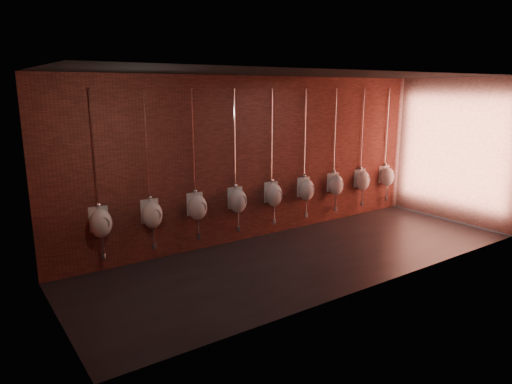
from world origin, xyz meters
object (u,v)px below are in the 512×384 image
urinal_4 (274,194)px  urinal_6 (336,184)px  urinal_8 (387,176)px  urinal_2 (197,206)px  urinal_3 (238,200)px  urinal_0 (101,222)px  urinal_1 (152,214)px  urinal_5 (306,189)px  urinal_7 (362,180)px

urinal_4 → urinal_6: 1.74m
urinal_8 → urinal_6: bearing=180.0°
urinal_2 → urinal_3: (0.87, 0.00, 0.00)m
urinal_3 → urinal_0: bearing=180.0°
urinal_3 → urinal_1: bearing=180.0°
urinal_6 → urinal_8: same height
urinal_2 → urinal_6: (3.48, 0.00, 0.00)m
urinal_1 → urinal_5: 3.48m
urinal_3 → urinal_6: 2.61m
urinal_2 → urinal_6: same height
urinal_8 → urinal_7: bearing=180.0°
urinal_0 → urinal_3: size_ratio=1.00×
urinal_1 → urinal_4: 2.61m
urinal_6 → urinal_0: bearing=180.0°
urinal_5 → urinal_6: same height
urinal_1 → urinal_2: (0.87, 0.00, 0.00)m
urinal_2 → urinal_4: size_ratio=1.00×
urinal_3 → urinal_4: same height
urinal_6 → urinal_4: bearing=180.0°
urinal_7 → urinal_6: bearing=180.0°
urinal_4 → urinal_7: (2.61, 0.00, 0.00)m
urinal_5 → urinal_6: 0.87m
urinal_2 → urinal_6: 3.48m
urinal_1 → urinal_3: (1.74, 0.00, 0.00)m
urinal_5 → urinal_6: size_ratio=1.00×
urinal_6 → urinal_3: bearing=180.0°
urinal_8 → urinal_3: bearing=180.0°
urinal_0 → urinal_8: bearing=0.0°
urinal_7 → urinal_1: bearing=180.0°
urinal_2 → urinal_8: (5.22, 0.00, 0.00)m
urinal_2 → urinal_8: size_ratio=1.00×
urinal_1 → urinal_6: bearing=0.0°
urinal_2 → urinal_7: bearing=0.0°
urinal_4 → urinal_7: bearing=0.0°
urinal_0 → urinal_5: size_ratio=1.00×
urinal_6 → urinal_5: bearing=180.0°
urinal_5 → urinal_7: same height
urinal_3 → urinal_7: bearing=0.0°
urinal_1 → urinal_2: 0.87m
urinal_0 → urinal_8: same height
urinal_7 → urinal_8: (0.87, 0.00, 0.00)m
urinal_4 → urinal_0: bearing=180.0°
urinal_2 → urinal_7: (4.35, 0.00, 0.00)m
urinal_1 → urinal_8: same height
urinal_1 → urinal_5: size_ratio=1.00×
urinal_3 → urinal_7: size_ratio=1.00×
urinal_2 → urinal_5: same height
urinal_1 → urinal_8: size_ratio=1.00×
urinal_0 → urinal_4: same height
urinal_4 → urinal_2: bearing=180.0°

